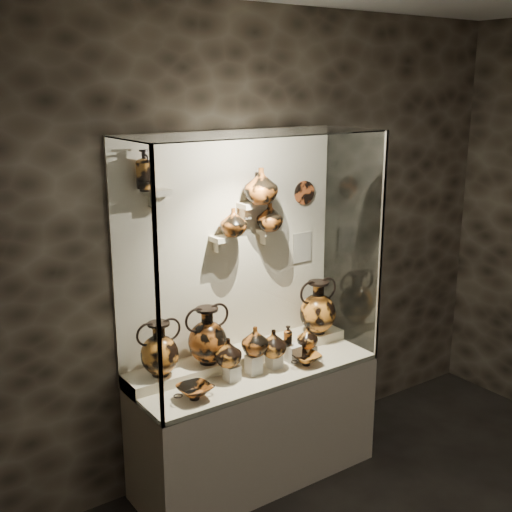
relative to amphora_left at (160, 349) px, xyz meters
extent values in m
cube|color=black|center=(0.63, 0.17, 0.52)|extent=(5.00, 0.02, 3.20)
cube|color=beige|center=(0.63, -0.15, -0.68)|extent=(1.70, 0.60, 0.80)
cube|color=beige|center=(0.63, -0.15, -0.26)|extent=(1.68, 0.58, 0.03)
cube|color=beige|center=(0.63, 0.03, -0.23)|extent=(1.70, 0.25, 0.10)
cube|color=beige|center=(0.63, 0.17, 0.52)|extent=(1.70, 0.03, 1.60)
cube|color=white|center=(0.63, -0.44, 0.52)|extent=(1.70, 0.01, 1.60)
cube|color=white|center=(-0.22, -0.15, 0.52)|extent=(0.01, 0.60, 1.60)
cube|color=white|center=(1.48, -0.15, 0.52)|extent=(0.01, 0.60, 1.60)
cube|color=white|center=(0.63, -0.15, 1.32)|extent=(1.70, 0.60, 0.01)
cube|color=gray|center=(-0.21, -0.44, 0.52)|extent=(0.02, 0.02, 1.60)
cube|color=gray|center=(1.47, -0.44, 0.52)|extent=(0.02, 0.02, 1.60)
cube|color=silver|center=(0.41, -0.20, -0.20)|extent=(0.09, 0.09, 0.10)
cube|color=silver|center=(0.58, -0.20, -0.18)|extent=(0.09, 0.09, 0.13)
cube|color=silver|center=(0.75, -0.20, -0.20)|extent=(0.09, 0.09, 0.09)
cube|color=silver|center=(0.91, -0.20, -0.19)|extent=(0.09, 0.09, 0.12)
cube|color=silver|center=(1.05, -0.20, -0.21)|extent=(0.09, 0.09, 0.08)
cube|color=beige|center=(0.08, 0.09, 0.97)|extent=(0.14, 0.12, 0.04)
cube|color=beige|center=(0.53, 0.09, 0.62)|extent=(0.14, 0.12, 0.04)
cube|color=beige|center=(0.73, 0.09, 0.82)|extent=(0.10, 0.12, 0.04)
cube|color=beige|center=(0.91, 0.09, 0.62)|extent=(0.14, 0.12, 0.04)
imported|color=orange|center=(0.39, -0.18, -0.06)|extent=(0.20, 0.20, 0.19)
imported|color=#9A4E1B|center=(0.60, -0.19, -0.02)|extent=(0.18, 0.18, 0.19)
imported|color=orange|center=(0.73, -0.21, -0.06)|extent=(0.19, 0.19, 0.19)
imported|color=orange|center=(1.03, -0.21, -0.09)|extent=(0.19, 0.19, 0.15)
imported|color=#9A4E1B|center=(0.59, 0.05, 0.73)|extent=(0.23, 0.23, 0.19)
imported|color=#9A4E1B|center=(0.80, 0.03, 0.96)|extent=(0.23, 0.23, 0.24)
imported|color=#9A4E1B|center=(0.89, 0.05, 0.74)|extent=(0.21, 0.21, 0.19)
cylinder|color=#B95224|center=(1.26, 0.14, 0.85)|extent=(0.17, 0.02, 0.17)
cube|color=beige|center=(1.25, 0.15, 0.45)|extent=(0.17, 0.01, 0.22)
camera|label=1|loc=(-1.64, -3.42, 1.61)|focal=45.00mm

